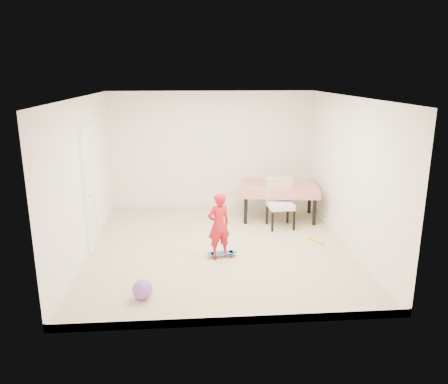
{
  "coord_description": "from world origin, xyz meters",
  "views": [
    {
      "loc": [
        -0.48,
        -7.19,
        2.98
      ],
      "look_at": [
        0.1,
        0.2,
        0.95
      ],
      "focal_mm": 35.0,
      "sensor_mm": 36.0,
      "label": 1
    }
  ],
  "objects": [
    {
      "name": "baseboard_right",
      "position": [
        2.24,
        0.0,
        0.06
      ],
      "size": [
        0.02,
        5.0,
        0.12
      ],
      "primitive_type": "cube",
      "color": "white",
      "rests_on": "ground"
    },
    {
      "name": "dining_chair",
      "position": [
        1.28,
        0.92,
        0.49
      ],
      "size": [
        0.57,
        0.65,
        0.97
      ],
      "primitive_type": null,
      "rotation": [
        0.0,
        0.0,
        0.07
      ],
      "color": "beige",
      "rests_on": "ground"
    },
    {
      "name": "baseboard_left",
      "position": [
        -2.24,
        0.0,
        0.06
      ],
      "size": [
        0.02,
        5.0,
        0.12
      ],
      "primitive_type": "cube",
      "color": "white",
      "rests_on": "ground"
    },
    {
      "name": "wall_back",
      "position": [
        0.0,
        2.48,
        1.3
      ],
      "size": [
        4.5,
        0.04,
        2.6
      ],
      "primitive_type": "cube",
      "color": "white",
      "rests_on": "ground"
    },
    {
      "name": "foam_toy",
      "position": [
        1.78,
        0.1,
        0.03
      ],
      "size": [
        0.2,
        0.39,
        0.06
      ],
      "primitive_type": "cylinder",
      "rotation": [
        1.57,
        0.0,
        0.37
      ],
      "color": "yellow",
      "rests_on": "ground"
    },
    {
      "name": "wall_front",
      "position": [
        0.0,
        -2.48,
        1.3
      ],
      "size": [
        4.5,
        0.04,
        2.6
      ],
      "primitive_type": "cube",
      "color": "white",
      "rests_on": "ground"
    },
    {
      "name": "baseboard_front",
      "position": [
        0.0,
        -2.49,
        0.06
      ],
      "size": [
        4.5,
        0.02,
        0.12
      ],
      "primitive_type": "cube",
      "color": "white",
      "rests_on": "ground"
    },
    {
      "name": "wall_right",
      "position": [
        2.23,
        0.0,
        1.3
      ],
      "size": [
        0.04,
        5.0,
        2.6
      ],
      "primitive_type": "cube",
      "color": "white",
      "rests_on": "ground"
    },
    {
      "name": "dining_table",
      "position": [
        1.36,
        1.49,
        0.37
      ],
      "size": [
        1.69,
        1.2,
        0.74
      ],
      "primitive_type": null,
      "rotation": [
        0.0,
        0.0,
        -0.14
      ],
      "color": "red",
      "rests_on": "ground"
    },
    {
      "name": "balloon",
      "position": [
        -1.17,
        -1.76,
        0.14
      ],
      "size": [
        0.28,
        0.28,
        0.28
      ],
      "primitive_type": "sphere",
      "color": "#8D53C7",
      "rests_on": "ground"
    },
    {
      "name": "baseboard_back",
      "position": [
        0.0,
        2.49,
        0.06
      ],
      "size": [
        4.5,
        0.02,
        0.12
      ],
      "primitive_type": "cube",
      "color": "white",
      "rests_on": "ground"
    },
    {
      "name": "ground",
      "position": [
        0.0,
        0.0,
        0.0
      ],
      "size": [
        5.0,
        5.0,
        0.0
      ],
      "primitive_type": "plane",
      "color": "#C3AF87",
      "rests_on": "ground"
    },
    {
      "name": "wall_left",
      "position": [
        -2.23,
        0.0,
        1.3
      ],
      "size": [
        0.04,
        5.0,
        2.6
      ],
      "primitive_type": "cube",
      "color": "white",
      "rests_on": "ground"
    },
    {
      "name": "door",
      "position": [
        -2.22,
        0.3,
        1.02
      ],
      "size": [
        0.11,
        0.94,
        2.11
      ],
      "primitive_type": "cube",
      "color": "white",
      "rests_on": "ground"
    },
    {
      "name": "ceiling",
      "position": [
        0.0,
        0.0,
        2.58
      ],
      "size": [
        4.5,
        5.0,
        0.04
      ],
      "primitive_type": "cube",
      "color": "silver",
      "rests_on": "wall_back"
    },
    {
      "name": "skateboard",
      "position": [
        0.02,
        -0.44,
        0.04
      ],
      "size": [
        0.53,
        0.27,
        0.08
      ],
      "primitive_type": null,
      "rotation": [
        0.0,
        0.0,
        0.16
      ],
      "color": "blue",
      "rests_on": "ground"
    },
    {
      "name": "child",
      "position": [
        -0.04,
        -0.46,
        0.54
      ],
      "size": [
        0.46,
        0.38,
        1.08
      ],
      "primitive_type": "imported",
      "rotation": [
        0.0,
        0.0,
        3.51
      ],
      "color": "red",
      "rests_on": "ground"
    }
  ]
}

